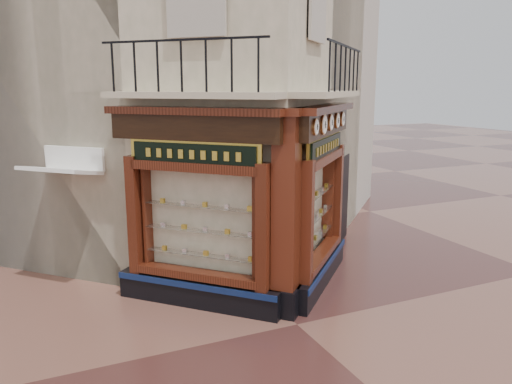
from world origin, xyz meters
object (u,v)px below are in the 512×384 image
clock_d (337,121)px  signboard_right (325,147)px  clock_b (324,125)px  awning (70,288)px  clock_e (342,119)px  clock_a (316,127)px  corner_pilaster (286,217)px  clock_c (331,123)px  signboard_left (193,154)px

clock_d → signboard_right: (-0.49, -0.33, -0.52)m
clock_b → awning: size_ratio=0.27×
clock_e → signboard_right: bearing=174.6°
signboard_right → clock_a: bearing=-175.3°
corner_pilaster → clock_c: corner_pilaster is taller
clock_d → signboard_right: bearing=169.2°
clock_e → signboard_left: (-3.83, -0.75, -0.52)m
clock_a → corner_pilaster: bearing=133.1°
clock_b → clock_c: 0.62m
corner_pilaster → awning: corner_pilaster is taller
corner_pilaster → awning: (-3.75, 3.04, -1.95)m
clock_d → awning: size_ratio=0.22×
signboard_left → signboard_right: (2.92, 0.00, 0.00)m
awning → clock_c: bearing=-157.4°
clock_c → awning: 6.72m
clock_a → clock_c: clock_c is taller
clock_a → clock_c: bearing=-0.0°
clock_c → clock_d: bearing=0.0°
clock_a → awning: size_ratio=0.21×
clock_c → clock_d: 0.65m
clock_a → signboard_right: size_ratio=0.16×
clock_b → clock_a: bearing=180.0°
clock_d → signboard_right: 0.78m
clock_c → signboard_right: size_ratio=0.18×
clock_b → awning: (-4.80, 2.60, -3.62)m
clock_b → signboard_right: 0.88m
signboard_left → signboard_right: bearing=-135.0°
clock_e → signboard_right: clock_e is taller
clock_a → clock_c: (0.90, 0.90, 0.00)m
clock_c → signboard_right: clock_c is taller
clock_a → clock_d: size_ratio=0.93×
awning → signboard_right: (5.21, -2.03, 3.10)m
corner_pilaster → clock_d: corner_pilaster is taller
clock_e → signboard_right: 1.29m
clock_b → clock_c: bearing=-0.0°
signboard_right → clock_e: bearing=-5.4°
signboard_right → corner_pilaster: bearing=169.8°
clock_b → clock_d: size_ratio=1.20×
clock_d → clock_a: bearing=-180.0°
clock_c → clock_d: size_ratio=1.03×
awning → signboard_left: (2.29, -2.03, 3.10)m
clock_c → signboard_left: (-2.95, 0.13, -0.52)m
clock_a → awning: 6.42m
corner_pilaster → awning: 5.21m
clock_c → signboard_left: 2.99m
clock_d → awning: bearing=118.4°
corner_pilaster → signboard_right: size_ratio=1.97×
clock_d → signboard_left: (-3.41, -0.33, -0.52)m
clock_c → signboard_right: bearing=55.1°
corner_pilaster → clock_e: size_ratio=11.64×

